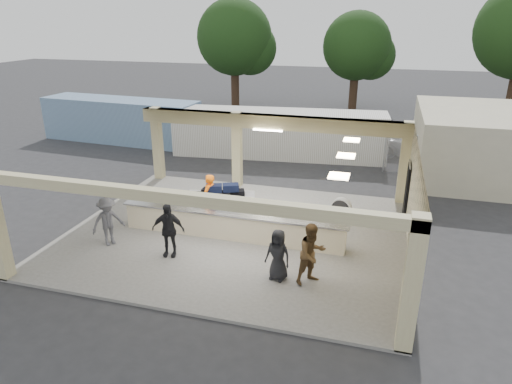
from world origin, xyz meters
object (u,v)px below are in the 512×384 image
(container_white, at_px, (279,134))
(car_white_a, at_px, (423,146))
(passenger_c, at_px, (108,221))
(baggage_handler, at_px, (209,199))
(drum_fan, at_px, (341,208))
(passenger_a, at_px, (312,254))
(passenger_d, at_px, (278,255))
(luggage_cart, at_px, (219,202))
(passenger_b, at_px, (168,230))
(car_dark, at_px, (423,132))
(container_blue, at_px, (121,120))
(baggage_counter, at_px, (232,226))

(container_white, bearing_deg, car_white_a, 7.76)
(passenger_c, bearing_deg, baggage_handler, -7.60)
(car_white_a, bearing_deg, container_white, 111.92)
(drum_fan, height_order, baggage_handler, baggage_handler)
(passenger_a, xyz_separation_m, passenger_d, (-0.99, -0.07, -0.14))
(luggage_cart, bearing_deg, car_white_a, 41.79)
(drum_fan, xyz_separation_m, passenger_b, (-5.14, -4.41, 0.44))
(car_dark, xyz_separation_m, container_blue, (-18.48, -4.82, 0.68))
(baggage_handler, bearing_deg, baggage_counter, 58.66)
(baggage_handler, height_order, passenger_a, baggage_handler)
(passenger_d, xyz_separation_m, container_blue, (-13.45, 13.50, 0.43))
(container_white, bearing_deg, car_dark, 27.66)
(drum_fan, distance_m, container_blue, 17.19)
(passenger_b, height_order, container_white, container_white)
(baggage_handler, height_order, passenger_b, baggage_handler)
(passenger_a, relative_size, container_blue, 0.18)
(passenger_a, height_order, passenger_b, passenger_a)
(passenger_c, distance_m, container_blue, 14.90)
(car_dark, bearing_deg, luggage_cart, 168.29)
(baggage_handler, bearing_deg, container_white, -173.02)
(car_white_a, xyz_separation_m, car_dark, (0.17, 3.43, -0.02))
(car_white_a, bearing_deg, baggage_counter, 159.37)
(passenger_a, distance_m, container_blue, 19.73)
(baggage_counter, height_order, drum_fan, baggage_counter)
(baggage_handler, bearing_deg, drum_fan, 117.69)
(luggage_cart, relative_size, passenger_b, 1.57)
(drum_fan, xyz_separation_m, passenger_c, (-7.46, -4.28, 0.39))
(luggage_cart, distance_m, car_dark, 17.02)
(luggage_cart, xyz_separation_m, passenger_b, (-0.67, -2.95, 0.11))
(passenger_b, xyz_separation_m, container_white, (0.72, 12.56, 0.27))
(passenger_b, relative_size, car_white_a, 0.39)
(passenger_c, relative_size, container_blue, 0.17)
(passenger_b, bearing_deg, container_white, 76.40)
(car_white_a, relative_size, car_dark, 1.21)
(baggage_counter, relative_size, container_blue, 0.80)
(luggage_cart, distance_m, passenger_b, 3.03)
(passenger_c, distance_m, car_white_a, 18.04)
(drum_fan, bearing_deg, car_dark, 85.79)
(car_white_a, bearing_deg, passenger_b, 157.56)
(baggage_handler, xyz_separation_m, container_white, (0.39, 9.75, 0.23))
(luggage_cart, xyz_separation_m, drum_fan, (4.47, 1.46, -0.33))
(container_blue, bearing_deg, drum_fan, -26.36)
(luggage_cart, distance_m, passenger_c, 4.11)
(luggage_cart, height_order, baggage_handler, baggage_handler)
(baggage_counter, xyz_separation_m, car_dark, (7.22, 16.16, 0.06))
(car_white_a, bearing_deg, luggage_cart, 153.72)
(passenger_a, distance_m, passenger_b, 4.77)
(passenger_c, bearing_deg, container_white, 23.31)
(passenger_b, bearing_deg, passenger_d, -16.70)
(luggage_cart, bearing_deg, passenger_d, -60.99)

